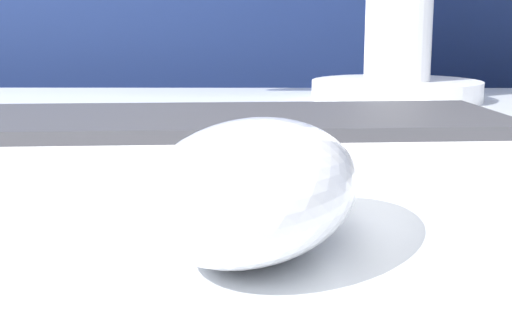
# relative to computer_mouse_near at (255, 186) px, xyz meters

# --- Properties ---
(partition_panel) EXTENTS (5.00, 0.03, 1.33)m
(partition_panel) POSITION_rel_computer_mouse_near_xyz_m (-0.05, 0.76, -0.10)
(partition_panel) COLOR navy
(partition_panel) RESTS_ON ground_plane
(computer_mouse_near) EXTENTS (0.10, 0.14, 0.05)m
(computer_mouse_near) POSITION_rel_computer_mouse_near_xyz_m (0.00, 0.00, 0.00)
(computer_mouse_near) COLOR white
(computer_mouse_near) RESTS_ON desk
(keyboard) EXTENTS (0.42, 0.18, 0.02)m
(keyboard) POSITION_rel_computer_mouse_near_xyz_m (-0.04, 0.19, -0.01)
(keyboard) COLOR white
(keyboard) RESTS_ON desk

